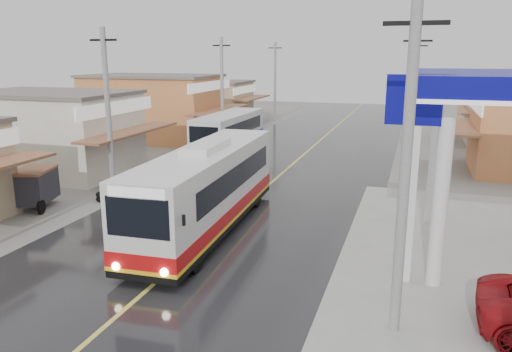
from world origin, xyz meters
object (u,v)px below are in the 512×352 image
object	(u,v)px
coach_bus	(207,189)
second_bus	(229,133)
tyre_stack	(105,196)
tricycle_near	(34,186)
cyclist	(130,202)

from	to	relation	value
coach_bus	second_bus	world-z (taller)	coach_bus
tyre_stack	tricycle_near	bearing A→B (deg)	-141.22
cyclist	tyre_stack	size ratio (longest dim) A/B	2.58
cyclist	tricycle_near	world-z (taller)	cyclist
tricycle_near	coach_bus	bearing A→B (deg)	-18.63
second_bus	cyclist	size ratio (longest dim) A/B	4.00
coach_bus	tyre_stack	bearing A→B (deg)	158.47
coach_bus	tricycle_near	size ratio (longest dim) A/B	4.52
second_bus	cyclist	distance (m)	14.34
second_bus	coach_bus	bearing A→B (deg)	-71.70
second_bus	tyre_stack	world-z (taller)	second_bus
coach_bus	tricycle_near	distance (m)	8.58
second_bus	cyclist	world-z (taller)	second_bus
cyclist	tricycle_near	size ratio (longest dim) A/B	0.85
coach_bus	tricycle_near	world-z (taller)	coach_bus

